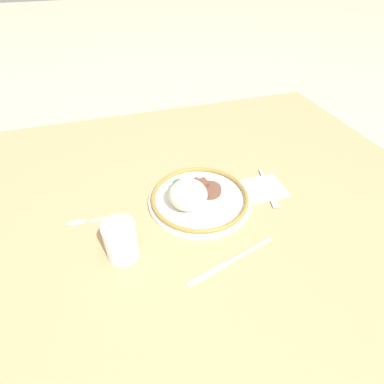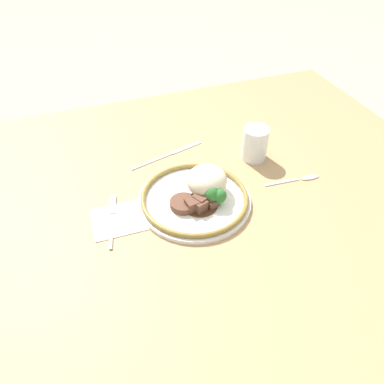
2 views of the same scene
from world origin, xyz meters
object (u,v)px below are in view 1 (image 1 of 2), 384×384
at_px(fork, 269,191).
at_px(spoon, 85,221).
at_px(knife, 229,262).
at_px(juice_glass, 121,242).
at_px(plate, 195,196).

bearing_deg(fork, spoon, -81.34).
height_order(fork, knife, fork).
bearing_deg(juice_glass, plate, -150.51).
relative_size(plate, spoon, 1.77).
height_order(juice_glass, knife, juice_glass).
bearing_deg(spoon, juice_glass, 125.18).
distance_m(juice_glass, knife, 0.24).
bearing_deg(plate, juice_glass, 29.49).
distance_m(fork, knife, 0.28).
xyz_separation_m(plate, spoon, (0.29, -0.01, -0.02)).
xyz_separation_m(knife, spoon, (0.29, -0.22, 0.00)).
height_order(juice_glass, spoon, juice_glass).
height_order(knife, spoon, spoon).
bearing_deg(spoon, knife, 146.98).
distance_m(juice_glass, fork, 0.43).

